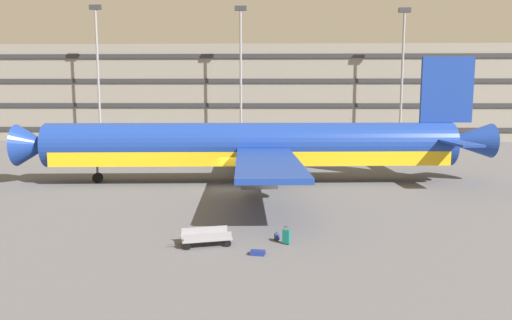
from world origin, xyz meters
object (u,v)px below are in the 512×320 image
at_px(backpack_large, 277,237).
at_px(baggage_cart, 206,237).
at_px(airliner, 256,147).
at_px(suitcase_red, 258,253).
at_px(suitcase_small, 286,237).

relative_size(backpack_large, baggage_cart, 0.15).
bearing_deg(backpack_large, airliner, 95.43).
xyz_separation_m(airliner, backpack_large, (1.68, -17.68, -2.99)).
height_order(airliner, suitcase_red, airliner).
height_order(suitcase_red, baggage_cart, baggage_cart).
bearing_deg(backpack_large, baggage_cart, -167.32).
xyz_separation_m(suitcase_small, backpack_large, (-0.46, 0.57, -0.18)).
xyz_separation_m(airliner, suitcase_red, (0.68, -20.01, -3.10)).
bearing_deg(suitcase_red, baggage_cart, 151.52).
relative_size(suitcase_red, backpack_large, 1.55).
relative_size(airliner, suitcase_red, 53.57).
xyz_separation_m(airliner, suitcase_small, (2.14, -18.25, -2.80)).
height_order(suitcase_small, backpack_large, suitcase_small).
distance_m(airliner, baggage_cart, 18.84).
height_order(airliner, backpack_large, airliner).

